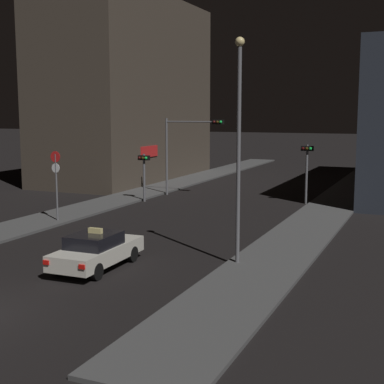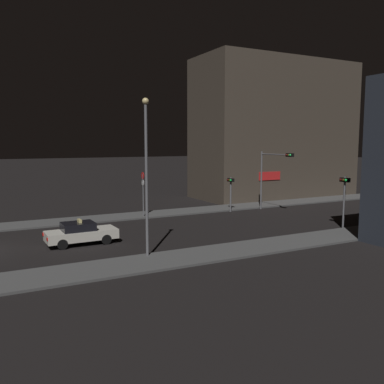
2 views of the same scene
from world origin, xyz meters
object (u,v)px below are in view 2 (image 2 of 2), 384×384
at_px(taxi, 81,233).
at_px(traffic_light_left_kerb, 231,187).
at_px(sign_pole_left, 143,189).
at_px(street_lamp_near_block, 146,167).
at_px(traffic_light_overhead, 272,169).
at_px(traffic_light_right_kerb, 344,192).

relative_size(taxi, traffic_light_left_kerb, 1.38).
bearing_deg(sign_pole_left, street_lamp_near_block, -19.88).
bearing_deg(traffic_light_overhead, street_lamp_near_block, -59.98).
bearing_deg(sign_pole_left, traffic_light_left_kerb, 83.36).
bearing_deg(taxi, traffic_light_right_kerb, 77.35).
bearing_deg(street_lamp_near_block, sign_pole_left, 160.12).
height_order(traffic_light_overhead, sign_pole_left, traffic_light_overhead).
relative_size(traffic_light_right_kerb, street_lamp_near_block, 0.45).
xyz_separation_m(traffic_light_left_kerb, sign_pole_left, (-0.96, -8.29, 0.09)).
relative_size(taxi, street_lamp_near_block, 0.51).
bearing_deg(traffic_light_left_kerb, taxi, -68.16).
relative_size(traffic_light_left_kerb, street_lamp_near_block, 0.37).
height_order(taxi, traffic_light_left_kerb, traffic_light_left_kerb).
xyz_separation_m(traffic_light_right_kerb, street_lamp_near_block, (0.68, -16.05, 2.31)).
distance_m(traffic_light_right_kerb, street_lamp_near_block, 16.23).
height_order(traffic_light_overhead, traffic_light_right_kerb, traffic_light_overhead).
bearing_deg(taxi, sign_pole_left, 135.53).
bearing_deg(traffic_light_overhead, traffic_light_right_kerb, -0.42).
height_order(traffic_light_right_kerb, street_lamp_near_block, street_lamp_near_block).
relative_size(traffic_light_overhead, sign_pole_left, 1.47).
xyz_separation_m(sign_pole_left, street_lamp_near_block, (11.94, -4.32, 2.66)).
bearing_deg(street_lamp_near_block, traffic_light_overhead, 120.02).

